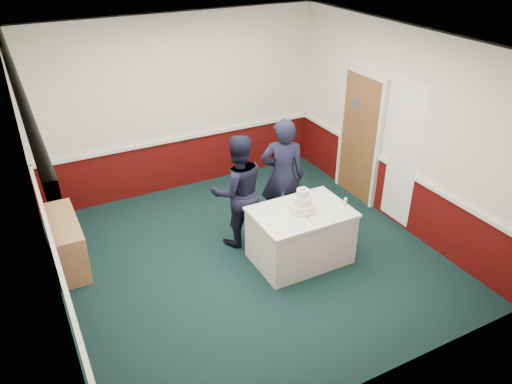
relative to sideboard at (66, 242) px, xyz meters
name	(u,v)px	position (x,y,z in m)	size (l,w,h in m)	color
ground	(249,257)	(2.28, -1.04, -0.35)	(5.00, 5.00, 0.00)	#132E2B
room_shell	(233,112)	(2.36, -0.43, 1.62)	(5.00, 5.00, 3.00)	white
sideboard	(66,242)	(0.00, 0.00, 0.00)	(0.41, 1.20, 0.70)	tan
cake_table	(300,235)	(2.90, -1.40, 0.05)	(1.32, 0.92, 0.79)	white
wedding_cake	(302,204)	(2.90, -1.40, 0.55)	(0.35, 0.35, 0.36)	white
cake_knife	(308,218)	(2.87, -1.60, 0.44)	(0.01, 0.22, 0.01)	silver
champagne_flute	(345,203)	(3.40, -1.68, 0.58)	(0.05, 0.05, 0.21)	silver
person_man	(238,191)	(2.33, -0.60, 0.50)	(0.82, 0.64, 1.70)	black
person_woman	(283,176)	(3.08, -0.58, 0.55)	(0.66, 0.43, 1.80)	black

